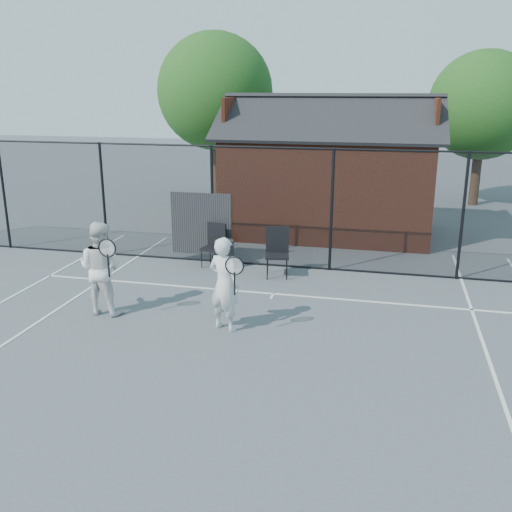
% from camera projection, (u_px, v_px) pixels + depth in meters
% --- Properties ---
extents(ground, '(80.00, 80.00, 0.00)m').
position_uv_depth(ground, '(239.00, 354.00, 9.68)').
color(ground, '#4B4F55').
rests_on(ground, ground).
extents(court_lines, '(11.02, 18.00, 0.01)m').
position_uv_depth(court_lines, '(216.00, 392.00, 8.44)').
color(court_lines, silver).
rests_on(court_lines, ground).
extents(fence, '(22.04, 3.00, 3.00)m').
position_uv_depth(fence, '(278.00, 210.00, 14.00)').
color(fence, black).
rests_on(fence, ground).
extents(clubhouse, '(6.50, 4.36, 4.19)m').
position_uv_depth(clubhouse, '(329.00, 180.00, 17.52)').
color(clubhouse, maroon).
rests_on(clubhouse, ground).
extents(tree_left, '(4.48, 4.48, 6.44)m').
position_uv_depth(tree_left, '(215.00, 92.00, 22.08)').
color(tree_left, '#341F14').
rests_on(tree_left, ground).
extents(tree_right, '(3.97, 3.97, 5.70)m').
position_uv_depth(tree_right, '(483.00, 106.00, 20.96)').
color(tree_right, '#341F14').
rests_on(tree_right, ground).
extents(player_front, '(0.85, 0.68, 1.77)m').
position_uv_depth(player_front, '(224.00, 284.00, 10.42)').
color(player_front, silver).
rests_on(player_front, ground).
extents(player_back, '(1.03, 0.78, 1.87)m').
position_uv_depth(player_back, '(101.00, 268.00, 11.21)').
color(player_back, silver).
rests_on(player_back, ground).
extents(chair_left, '(0.61, 0.62, 1.06)m').
position_uv_depth(chair_left, '(213.00, 246.00, 14.24)').
color(chair_left, black).
rests_on(chair_left, ground).
extents(chair_right, '(0.65, 0.67, 1.15)m').
position_uv_depth(chair_right, '(277.00, 254.00, 13.47)').
color(chair_right, black).
rests_on(chair_right, ground).
extents(waste_bin, '(0.52, 0.52, 0.70)m').
position_uv_depth(waste_bin, '(224.00, 254.00, 14.22)').
color(waste_bin, black).
rests_on(waste_bin, ground).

